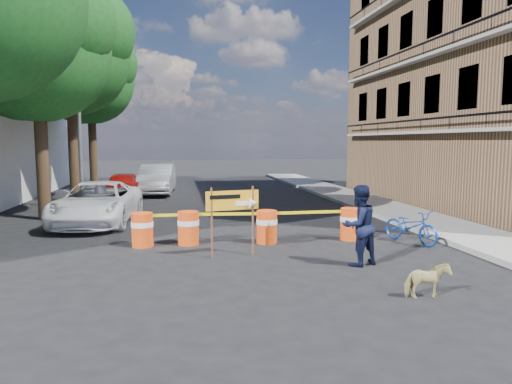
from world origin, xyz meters
name	(u,v)px	position (x,y,z in m)	size (l,w,h in m)	color
ground	(271,261)	(0.00, 0.00, 0.00)	(120.00, 120.00, 0.00)	black
sidewalk_east	(397,212)	(6.20, 6.00, 0.07)	(2.40, 40.00, 0.15)	gray
apartment_building	(504,67)	(12.00, 8.00, 6.00)	(8.00, 16.00, 12.00)	#8D6648
tree_mid_a	(39,47)	(-6.74, 7.00, 6.01)	(5.25, 5.00, 8.68)	#332316
tree_mid_b	(71,53)	(-6.73, 12.00, 6.71)	(5.67, 5.40, 9.62)	#332316
tree_far	(91,80)	(-6.74, 17.00, 6.22)	(5.04, 4.80, 8.84)	#332316
streetlamp	(80,102)	(-5.93, 9.50, 4.38)	(1.25, 0.18, 8.00)	gray
barrel_far_left	(142,229)	(-3.05, 2.00, 0.47)	(0.58, 0.58, 0.90)	#EA3C0D
barrel_mid_left	(188,227)	(-1.84, 2.05, 0.47)	(0.58, 0.58, 0.90)	#EA3C0D
barrel_mid_right	(267,226)	(0.28, 1.85, 0.47)	(0.58, 0.58, 0.90)	#EA3C0D
barrel_far_right	(350,223)	(2.68, 1.87, 0.47)	(0.58, 0.58, 0.90)	#EA3C0D
detour_sign	(239,206)	(-0.66, 0.61, 1.23)	(1.30, 0.35, 1.70)	#592D19
pedestrian	(359,225)	(1.87, -0.70, 0.91)	(0.88, 0.69, 1.81)	black
bicycle	(411,211)	(4.17, 1.20, 0.88)	(0.62, 0.93, 1.77)	#1644B3
dog	(427,281)	(2.20, -3.00, 0.32)	(0.35, 0.77, 0.65)	tan
suv_white	(98,203)	(-4.79, 5.79, 0.70)	(2.34, 5.07, 1.41)	white
sedan_red	(123,186)	(-4.67, 12.10, 0.66)	(1.56, 3.88, 1.32)	#9B120C
sedan_silver	(157,179)	(-3.17, 14.49, 0.79)	(1.66, 4.77, 1.57)	silver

